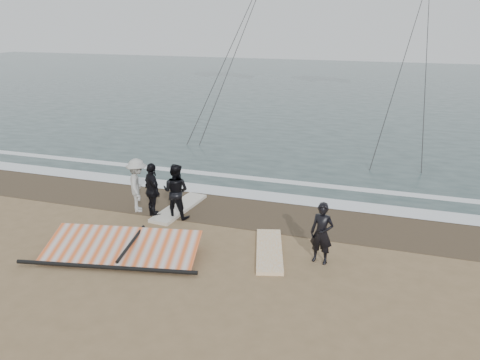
% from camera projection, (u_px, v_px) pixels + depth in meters
% --- Properties ---
extents(ground, '(120.00, 120.00, 0.00)m').
position_uv_depth(ground, '(191.00, 280.00, 11.33)').
color(ground, '#8C704C').
rests_on(ground, ground).
extents(sea, '(120.00, 54.00, 0.02)m').
position_uv_depth(sea, '(341.00, 88.00, 40.96)').
color(sea, '#233838').
rests_on(sea, ground).
extents(wet_sand, '(120.00, 2.80, 0.01)m').
position_uv_depth(wet_sand, '(246.00, 210.00, 15.37)').
color(wet_sand, '#4C3D2B').
rests_on(wet_sand, ground).
extents(foam_near, '(120.00, 0.90, 0.01)m').
position_uv_depth(foam_near, '(257.00, 195.00, 16.62)').
color(foam_near, white).
rests_on(foam_near, sea).
extents(foam_far, '(120.00, 0.45, 0.01)m').
position_uv_depth(foam_far, '(269.00, 180.00, 18.15)').
color(foam_far, white).
rests_on(foam_far, sea).
extents(man_main, '(0.66, 0.50, 1.64)m').
position_uv_depth(man_main, '(322.00, 233.00, 11.90)').
color(man_main, black).
rests_on(man_main, ground).
extents(board_white, '(1.31, 2.55, 0.10)m').
position_uv_depth(board_white, '(269.00, 251.00, 12.65)').
color(board_white, white).
rests_on(board_white, ground).
extents(board_cream, '(0.96, 2.65, 0.11)m').
position_uv_depth(board_cream, '(179.00, 208.00, 15.44)').
color(board_cream, beige).
rests_on(board_cream, ground).
extents(trio_cluster, '(2.40, 1.47, 1.78)m').
position_uv_depth(trio_cluster, '(153.00, 189.00, 14.79)').
color(trio_cluster, black).
rests_on(trio_cluster, ground).
extents(sail_rig, '(4.64, 2.46, 0.51)m').
position_uv_depth(sail_rig, '(123.00, 247.00, 12.52)').
color(sail_rig, black).
rests_on(sail_rig, ground).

